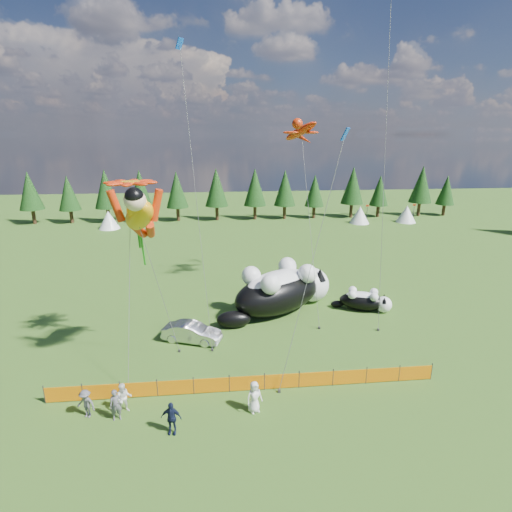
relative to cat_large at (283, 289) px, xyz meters
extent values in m
plane|color=#133309|center=(-3.79, -7.57, -1.91)|extent=(160.00, 160.00, 0.00)
cylinder|color=#262626|center=(-14.79, -10.57, -1.36)|extent=(0.06, 0.06, 1.10)
cylinder|color=#262626|center=(-12.79, -10.57, -1.36)|extent=(0.06, 0.06, 1.10)
cylinder|color=#262626|center=(-10.79, -10.57, -1.36)|extent=(0.06, 0.06, 1.10)
cylinder|color=#262626|center=(-8.79, -10.57, -1.36)|extent=(0.06, 0.06, 1.10)
cylinder|color=#262626|center=(-6.79, -10.57, -1.36)|extent=(0.06, 0.06, 1.10)
cylinder|color=#262626|center=(-4.79, -10.57, -1.36)|extent=(0.06, 0.06, 1.10)
cylinder|color=#262626|center=(-2.79, -10.57, -1.36)|extent=(0.06, 0.06, 1.10)
cylinder|color=#262626|center=(-0.79, -10.57, -1.36)|extent=(0.06, 0.06, 1.10)
cylinder|color=#262626|center=(1.21, -10.57, -1.36)|extent=(0.06, 0.06, 1.10)
cylinder|color=#262626|center=(3.21, -10.57, -1.36)|extent=(0.06, 0.06, 1.10)
cylinder|color=#262626|center=(5.21, -10.57, -1.36)|extent=(0.06, 0.06, 1.10)
cylinder|color=#262626|center=(7.21, -10.57, -1.36)|extent=(0.06, 0.06, 1.10)
cube|color=orange|center=(-13.79, -10.57, -1.41)|extent=(2.00, 0.04, 0.90)
cube|color=orange|center=(-11.79, -10.57, -1.41)|extent=(2.00, 0.04, 0.90)
cube|color=orange|center=(-9.79, -10.57, -1.41)|extent=(2.00, 0.04, 0.90)
cube|color=orange|center=(-7.79, -10.57, -1.41)|extent=(2.00, 0.04, 0.90)
cube|color=orange|center=(-5.79, -10.57, -1.41)|extent=(2.00, 0.04, 0.90)
cube|color=orange|center=(-3.79, -10.57, -1.41)|extent=(2.00, 0.04, 0.90)
cube|color=orange|center=(-1.79, -10.57, -1.41)|extent=(2.00, 0.04, 0.90)
cube|color=orange|center=(0.21, -10.57, -1.41)|extent=(2.00, 0.04, 0.90)
cube|color=orange|center=(2.21, -10.57, -1.41)|extent=(2.00, 0.04, 0.90)
cube|color=orange|center=(4.21, -10.57, -1.41)|extent=(2.00, 0.04, 0.90)
cube|color=orange|center=(6.21, -10.57, -1.41)|extent=(2.00, 0.04, 0.90)
ellipsoid|color=black|center=(-0.41, -0.26, -0.24)|extent=(9.12, 7.73, 3.33)
ellipsoid|color=white|center=(-0.41, -0.26, 0.59)|extent=(6.80, 5.70, 2.04)
sphere|color=white|center=(2.88, 1.81, -0.43)|extent=(2.96, 2.96, 2.96)
sphere|color=#FF638A|center=(3.95, 2.48, -0.43)|extent=(0.41, 0.41, 0.41)
ellipsoid|color=black|center=(-4.17, -2.62, -1.26)|extent=(2.88, 2.48, 1.30)
cone|color=black|center=(3.36, 1.06, 0.76)|extent=(1.04, 1.04, 1.04)
cone|color=black|center=(2.41, 2.57, 0.76)|extent=(1.04, 1.04, 1.04)
sphere|color=white|center=(0.67, 1.85, 1.33)|extent=(1.55, 1.55, 1.55)
sphere|color=white|center=(1.96, -0.19, 1.33)|extent=(1.55, 1.55, 1.55)
sphere|color=white|center=(-2.61, -0.22, 1.33)|extent=(1.55, 1.55, 1.55)
sphere|color=white|center=(-1.33, -2.26, 1.33)|extent=(1.55, 1.55, 1.55)
ellipsoid|color=black|center=(6.61, -0.51, -1.17)|extent=(4.09, 2.94, 1.48)
ellipsoid|color=white|center=(6.61, -0.51, -0.79)|extent=(3.06, 2.15, 0.91)
sphere|color=white|center=(8.23, -1.12, -1.25)|extent=(1.32, 1.32, 1.32)
sphere|color=#FF638A|center=(8.75, -1.32, -1.25)|extent=(0.18, 0.18, 0.18)
ellipsoid|color=black|center=(4.75, 0.19, -1.62)|extent=(1.28, 0.95, 0.58)
cone|color=black|center=(8.09, -1.49, -0.72)|extent=(0.46, 0.46, 0.46)
cone|color=black|center=(8.37, -0.75, -0.72)|extent=(0.46, 0.46, 0.46)
sphere|color=white|center=(7.64, -0.33, -0.46)|extent=(0.69, 0.69, 0.69)
sphere|color=white|center=(7.26, -1.33, -0.46)|extent=(0.69, 0.69, 0.69)
sphere|color=white|center=(6.02, 0.29, -0.46)|extent=(0.69, 0.69, 0.69)
sphere|color=white|center=(5.64, -0.72, -0.46)|extent=(0.69, 0.69, 0.69)
imported|color=silver|center=(-7.19, -4.47, -1.23)|extent=(4.38, 2.73, 1.36)
imported|color=#525256|center=(-10.61, -12.26, -1.06)|extent=(0.69, 0.54, 1.69)
imported|color=silver|center=(-10.33, -11.71, -1.07)|extent=(0.90, 0.65, 1.67)
imported|color=#121933|center=(-7.71, -13.55, -1.04)|extent=(1.09, 0.69, 1.73)
imported|color=#525256|center=(-12.19, -11.92, -1.12)|extent=(1.14, 0.87, 1.58)
imported|color=silver|center=(-3.54, -12.36, -1.03)|extent=(1.01, 0.83, 1.76)
cylinder|color=#595959|center=(-8.74, -6.80, 3.01)|extent=(0.03, 0.03, 9.84)
cube|color=#262626|center=(-7.99, -5.86, -1.83)|extent=(0.15, 0.15, 0.16)
cylinder|color=#595959|center=(2.16, 0.64, 5.31)|extent=(0.03, 0.03, 16.41)
cube|color=#262626|center=(2.23, -3.54, -1.83)|extent=(0.15, 0.15, 0.16)
cylinder|color=#595959|center=(-10.37, -7.86, 3.82)|extent=(0.03, 0.03, 11.88)
cube|color=#262626|center=(-10.53, -9.89, -1.83)|extent=(0.15, 0.15, 0.16)
cube|color=#20931A|center=(-10.20, -5.82, 6.58)|extent=(0.23, 0.23, 4.96)
cylinder|color=#595959|center=(-6.45, -4.59, 7.77)|extent=(0.03, 0.03, 19.30)
cube|color=#262626|center=(-5.78, -5.94, -1.83)|extent=(0.15, 0.15, 0.16)
cylinder|color=#595959|center=(6.82, -1.95, 10.68)|extent=(0.03, 0.03, 25.31)
cube|color=#262626|center=(6.53, -4.28, -1.83)|extent=(0.15, 0.15, 0.16)
cylinder|color=#595959|center=(-0.26, -10.07, 5.18)|extent=(0.03, 0.03, 14.40)
cube|color=#262626|center=(-1.98, -10.89, -1.83)|extent=(0.15, 0.15, 0.16)
camera|label=1|loc=(-5.25, -30.06, 12.10)|focal=28.00mm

